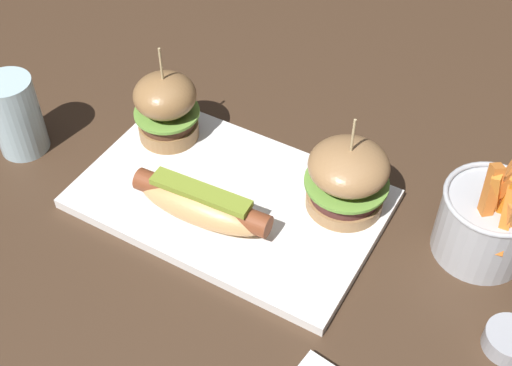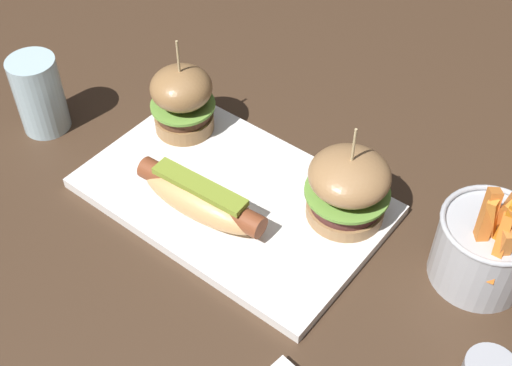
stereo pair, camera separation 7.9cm
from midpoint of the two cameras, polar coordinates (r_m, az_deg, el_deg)
ground_plane at (r=0.84m, az=-4.83°, el=-1.81°), size 3.00×3.00×0.00m
platter_main at (r=0.83m, az=-4.86°, el=-1.49°), size 0.36×0.23×0.01m
hot_dog at (r=0.79m, az=-7.44°, el=-1.90°), size 0.17×0.06×0.05m
slider_left at (r=0.89m, az=-10.10°, el=6.18°), size 0.09×0.09×0.14m
slider_right at (r=0.79m, az=4.87°, el=0.31°), size 0.10×0.10×0.13m
fries_bucket at (r=0.78m, az=16.18°, el=-3.32°), size 0.11×0.11×0.14m
sauce_ramekin at (r=0.74m, az=17.73°, el=-12.66°), size 0.05×0.05×0.02m
water_glass at (r=0.94m, az=-21.86°, el=5.18°), size 0.06×0.06×0.11m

